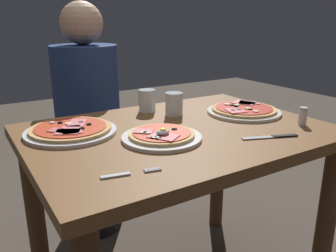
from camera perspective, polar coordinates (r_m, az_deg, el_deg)
name	(u,v)px	position (r m, az deg, el deg)	size (l,w,h in m)	color
dining_table	(179,162)	(1.29, 1.76, -5.85)	(1.05, 0.76, 0.72)	brown
pizza_foreground	(162,136)	(1.13, -1.06, -1.64)	(0.26, 0.26, 0.05)	white
pizza_across_left	(244,110)	(1.48, 12.31, 2.53)	(0.30, 0.30, 0.03)	white
pizza_across_right	(71,130)	(1.24, -15.65, -0.66)	(0.31, 0.31, 0.03)	white
water_glass_near	(174,106)	(1.41, 0.99, 3.36)	(0.07, 0.07, 0.09)	silver
water_glass_far	(147,102)	(1.47, -3.45, 3.93)	(0.07, 0.07, 0.09)	silver
fork	(127,174)	(0.89, -6.82, -7.81)	(0.16, 0.05, 0.00)	silver
knife	(274,137)	(1.21, 16.96, -1.67)	(0.19, 0.09, 0.01)	silver
salt_shaker	(303,116)	(1.37, 21.23, 1.49)	(0.03, 0.03, 0.07)	white
diner_person	(89,129)	(1.82, -12.82, -0.50)	(0.32, 0.32, 1.18)	black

